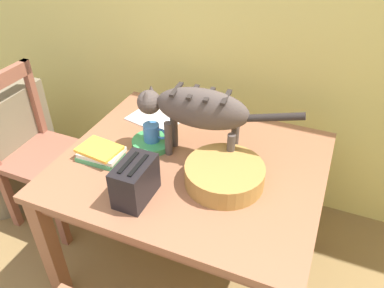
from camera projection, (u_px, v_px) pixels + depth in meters
The scene contains 9 objects.
dining_table at pixel (192, 176), 1.79m from camera, with size 1.18×0.99×0.72m.
cat at pixel (197, 110), 1.65m from camera, with size 0.74×0.16×0.34m.
saucer_bowl at pixel (152, 142), 1.84m from camera, with size 0.20×0.20×0.03m, color #389351.
coffee_mug at pixel (152, 133), 1.80m from camera, with size 0.12×0.08×0.09m.
magazine at pixel (156, 118), 2.05m from camera, with size 0.27×0.21×0.01m, color silver.
book_stack at pixel (101, 153), 1.75m from camera, with size 0.21×0.16×0.06m.
wicker_basket at pixel (224, 174), 1.60m from camera, with size 0.34×0.34×0.09m.
toaster at pixel (135, 181), 1.50m from camera, with size 0.12×0.20×0.18m.
wooden_chair_near at pixel (41, 154), 2.22m from camera, with size 0.42×0.42×0.95m.
Camera 1 is at (0.55, -0.03, 1.80)m, focal length 35.50 mm.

